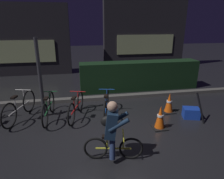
{
  "coord_description": "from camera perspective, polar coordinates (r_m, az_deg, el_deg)",
  "views": [
    {
      "loc": [
        -0.72,
        -4.37,
        2.61
      ],
      "look_at": [
        0.2,
        0.6,
        0.9
      ],
      "focal_mm": 31.76,
      "sensor_mm": 36.0,
      "label": 1
    }
  ],
  "objects": [
    {
      "name": "traffic_cone_far",
      "position": [
        6.26,
        16.11,
        -3.79
      ],
      "size": [
        0.36,
        0.36,
        0.61
      ],
      "color": "black",
      "rests_on": "ground"
    },
    {
      "name": "ground_plane",
      "position": [
        5.14,
        -1.0,
        -11.82
      ],
      "size": [
        40.0,
        40.0,
        0.0
      ],
      "primitive_type": "plane",
      "color": "black"
    },
    {
      "name": "blue_crate",
      "position": [
        6.16,
        21.79,
        -6.28
      ],
      "size": [
        0.51,
        0.43,
        0.3
      ],
      "primitive_type": "cube",
      "rotation": [
        0.0,
        0.0,
        -0.29
      ],
      "color": "#193DB7",
      "rests_on": "ground"
    },
    {
      "name": "storefront_right",
      "position": [
        12.27,
        9.48,
        17.78
      ],
      "size": [
        4.88,
        0.54,
        4.96
      ],
      "color": "#262328",
      "rests_on": "ground"
    },
    {
      "name": "hedge_row",
      "position": [
        8.14,
        7.92,
        4.0
      ],
      "size": [
        4.8,
        0.7,
        1.14
      ],
      "primitive_type": "cube",
      "color": "black",
      "rests_on": "ground"
    },
    {
      "name": "parked_bike_center_right",
      "position": [
        5.77,
        -10.31,
        -4.94
      ],
      "size": [
        0.53,
        1.5,
        0.71
      ],
      "rotation": [
        0.0,
        0.0,
        1.29
      ],
      "color": "black",
      "rests_on": "ground"
    },
    {
      "name": "street_post",
      "position": [
        5.85,
        -19.96,
        2.88
      ],
      "size": [
        0.1,
        0.1,
        2.26
      ],
      "primitive_type": "cylinder",
      "color": "#2D2D33",
      "rests_on": "ground"
    },
    {
      "name": "parked_bike_center_left",
      "position": [
        5.87,
        -17.81,
        -5.06
      ],
      "size": [
        0.46,
        1.61,
        0.74
      ],
      "rotation": [
        0.0,
        0.0,
        1.49
      ],
      "color": "black",
      "rests_on": "ground"
    },
    {
      "name": "traffic_cone_near",
      "position": [
        5.27,
        13.7,
        -7.87
      ],
      "size": [
        0.36,
        0.36,
        0.63
      ],
      "color": "black",
      "rests_on": "ground"
    },
    {
      "name": "storefront_left",
      "position": [
        11.26,
        -25.6,
        12.59
      ],
      "size": [
        5.18,
        0.54,
        3.54
      ],
      "color": "#262328",
      "rests_on": "ground"
    },
    {
      "name": "closed_umbrella",
      "position": [
        5.92,
        24.11,
        -4.88
      ],
      "size": [
        0.22,
        0.32,
        0.81
      ],
      "primitive_type": "cylinder",
      "rotation": [
        0.0,
        0.36,
        2.1
      ],
      "color": "black",
      "rests_on": "ground"
    },
    {
      "name": "cyclist",
      "position": [
        3.91,
        0.01,
        -11.73
      ],
      "size": [
        1.17,
        0.59,
        1.25
      ],
      "rotation": [
        0.0,
        0.0,
        -0.19
      ],
      "color": "black",
      "rests_on": "ground"
    },
    {
      "name": "sidewalk_curb",
      "position": [
        7.09,
        -3.94,
        -2.46
      ],
      "size": [
        12.0,
        0.24,
        0.12
      ],
      "primitive_type": "cube",
      "color": "#56544F",
      "rests_on": "ground"
    },
    {
      "name": "parked_bike_left_mid",
      "position": [
        6.15,
        -25.01,
        -4.66
      ],
      "size": [
        0.57,
        1.66,
        0.79
      ],
      "rotation": [
        0.0,
        0.0,
        1.28
      ],
      "color": "black",
      "rests_on": "ground"
    },
    {
      "name": "parked_bike_right_mid",
      "position": [
        5.75,
        -1.63,
        -4.56
      ],
      "size": [
        0.49,
        1.6,
        0.75
      ],
      "rotation": [
        0.0,
        0.0,
        1.35
      ],
      "color": "black",
      "rests_on": "ground"
    }
  ]
}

